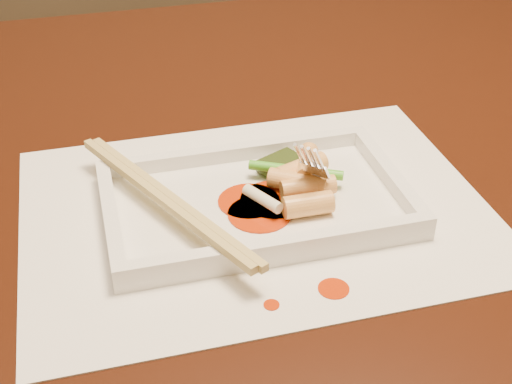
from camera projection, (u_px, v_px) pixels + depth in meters
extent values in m
cube|color=black|center=(324.00, 167.00, 0.72)|extent=(1.40, 0.90, 0.04)
cube|color=white|center=(256.00, 210.00, 0.62)|extent=(0.40, 0.30, 0.00)
cylinder|color=#BF2D05|center=(334.00, 289.00, 0.54)|extent=(0.02, 0.02, 0.00)
cylinder|color=#BF2D05|center=(272.00, 305.00, 0.52)|extent=(0.01, 0.01, 0.00)
cube|color=white|center=(256.00, 205.00, 0.62)|extent=(0.26, 0.16, 0.01)
cube|color=white|center=(236.00, 152.00, 0.67)|extent=(0.26, 0.01, 0.01)
cube|color=white|center=(280.00, 247.00, 0.55)|extent=(0.26, 0.01, 0.01)
cube|color=white|center=(111.00, 217.00, 0.59)|extent=(0.01, 0.14, 0.01)
cube|color=white|center=(389.00, 175.00, 0.64)|extent=(0.01, 0.14, 0.01)
cube|color=black|center=(282.00, 165.00, 0.65)|extent=(0.05, 0.04, 0.01)
cylinder|color=#EAEACC|center=(263.00, 199.00, 0.60)|extent=(0.03, 0.04, 0.01)
cylinder|color=#389D19|center=(296.00, 170.00, 0.63)|extent=(0.08, 0.05, 0.01)
cube|color=tan|center=(160.00, 199.00, 0.59)|extent=(0.11, 0.22, 0.01)
cube|color=tan|center=(170.00, 197.00, 0.59)|extent=(0.11, 0.22, 0.01)
cylinder|color=#BF2D05|center=(260.00, 214.00, 0.60)|extent=(0.05, 0.05, 0.00)
cylinder|color=#BF2D05|center=(249.00, 201.00, 0.62)|extent=(0.05, 0.05, 0.00)
cylinder|color=#BF2D05|center=(274.00, 200.00, 0.62)|extent=(0.06, 0.06, 0.00)
cylinder|color=#F7C973|center=(308.00, 187.00, 0.62)|extent=(0.05, 0.02, 0.02)
cylinder|color=#F7C973|center=(298.00, 182.00, 0.62)|extent=(0.05, 0.04, 0.02)
cylinder|color=#F7C973|center=(307.00, 163.00, 0.64)|extent=(0.03, 0.05, 0.02)
cylinder|color=#F7C973|center=(301.00, 169.00, 0.64)|extent=(0.05, 0.03, 0.02)
cylinder|color=#F7C973|center=(308.00, 205.00, 0.59)|extent=(0.04, 0.02, 0.02)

